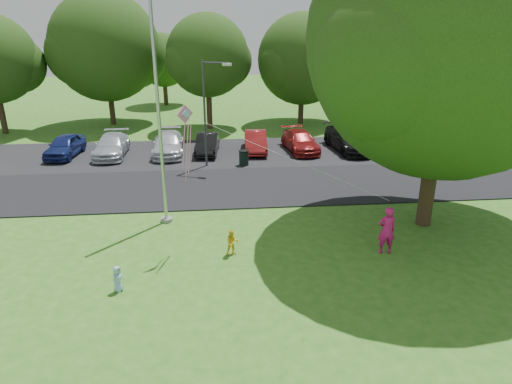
{
  "coord_description": "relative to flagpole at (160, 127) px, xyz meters",
  "views": [
    {
      "loc": [
        -1.38,
        -13.33,
        8.22
      ],
      "look_at": [
        0.3,
        4.0,
        1.6
      ],
      "focal_mm": 32.0,
      "sensor_mm": 36.0,
      "label": 1
    }
  ],
  "objects": [
    {
      "name": "big_tree",
      "position": [
        10.88,
        -1.4,
        3.1
      ],
      "size": [
        11.14,
        10.61,
        12.88
      ],
      "rotation": [
        0.0,
        0.0,
        -0.24
      ],
      "color": "#332316",
      "rests_on": "ground"
    },
    {
      "name": "horizon_trees",
      "position": [
        7.56,
        28.88,
        0.14
      ],
      "size": [
        77.46,
        7.2,
        7.02
      ],
      "color": "#332316",
      "rests_on": "ground"
    },
    {
      "name": "child_yellow",
      "position": [
        2.7,
        -3.27,
        -3.66
      ],
      "size": [
        0.53,
        0.44,
        1.01
      ],
      "primitive_type": "imported",
      "rotation": [
        0.0,
        0.0,
        0.11
      ],
      "color": "yellow",
      "rests_on": "ground"
    },
    {
      "name": "child_blue",
      "position": [
        -1.07,
        -5.33,
        -3.72
      ],
      "size": [
        0.46,
        0.52,
        0.89
      ],
      "primitive_type": "imported",
      "rotation": [
        0.0,
        0.0,
        1.05
      ],
      "color": "#91BBDE",
      "rests_on": "ground"
    },
    {
      "name": "kite",
      "position": [
        1.36,
        -2.61,
        0.52
      ],
      "size": [
        7.47,
        1.37,
        3.39
      ],
      "rotation": [
        0.0,
        0.0,
        0.68
      ],
      "color": "pink",
      "rests_on": "ground"
    },
    {
      "name": "tree_row",
      "position": [
        5.09,
        19.23,
        1.55
      ],
      "size": [
        64.35,
        11.94,
        10.88
      ],
      "color": "#332316",
      "rests_on": "ground"
    },
    {
      "name": "trash_can",
      "position": [
        3.91,
        7.64,
        -3.69
      ],
      "size": [
        0.6,
        0.6,
        0.95
      ],
      "rotation": [
        0.0,
        0.0,
        -0.07
      ],
      "color": "black",
      "rests_on": "ground"
    },
    {
      "name": "parked_cars",
      "position": [
        4.53,
        10.48,
        -3.42
      ],
      "size": [
        23.43,
        5.6,
        1.49
      ],
      "color": "navy",
      "rests_on": "ground"
    },
    {
      "name": "ground",
      "position": [
        3.5,
        -5.0,
        -4.17
      ],
      "size": [
        120.0,
        120.0,
        0.0
      ],
      "primitive_type": "plane",
      "color": "#336E1D",
      "rests_on": "ground"
    },
    {
      "name": "flagpole",
      "position": [
        0.0,
        0.0,
        0.0
      ],
      "size": [
        0.5,
        0.5,
        10.0
      ],
      "color": "#B7BABF",
      "rests_on": "ground"
    },
    {
      "name": "street_lamp",
      "position": [
        1.92,
        7.63,
        -0.47
      ],
      "size": [
        1.63,
        0.83,
        6.15
      ],
      "rotation": [
        0.0,
        0.0,
        -0.41
      ],
      "color": "#3F3F44",
      "rests_on": "ground"
    },
    {
      "name": "woman",
      "position": [
        8.38,
        -3.67,
        -3.24
      ],
      "size": [
        0.68,
        0.45,
        1.85
      ],
      "primitive_type": "imported",
      "rotation": [
        0.0,
        0.0,
        3.13
      ],
      "color": "#D01B70",
      "rests_on": "ground"
    },
    {
      "name": "parking_strip",
      "position": [
        3.5,
        10.5,
        -4.14
      ],
      "size": [
        42.0,
        7.0,
        0.06
      ],
      "primitive_type": "cube",
      "color": "black",
      "rests_on": "ground"
    },
    {
      "name": "park_road",
      "position": [
        3.5,
        4.0,
        -4.14
      ],
      "size": [
        60.0,
        6.0,
        0.06
      ],
      "primitive_type": "cube",
      "color": "black",
      "rests_on": "ground"
    }
  ]
}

